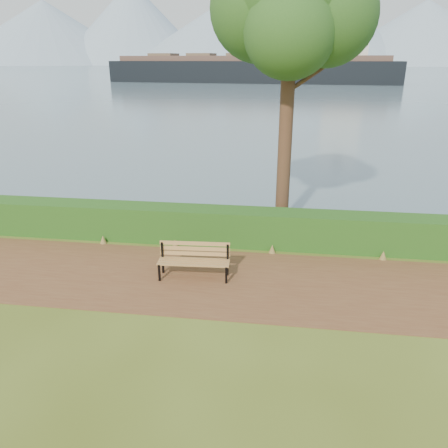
# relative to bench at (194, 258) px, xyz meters

# --- Properties ---
(ground) EXTENTS (140.00, 140.00, 0.00)m
(ground) POSITION_rel_bench_xyz_m (0.21, -0.43, -0.49)
(ground) COLOR #444F16
(ground) RESTS_ON ground
(path) EXTENTS (40.00, 3.40, 0.01)m
(path) POSITION_rel_bench_xyz_m (0.21, -0.13, -0.49)
(path) COLOR brown
(path) RESTS_ON ground
(hedge) EXTENTS (32.00, 0.85, 1.00)m
(hedge) POSITION_rel_bench_xyz_m (0.21, 2.17, 0.01)
(hedge) COLOR #1D4714
(hedge) RESTS_ON ground
(water) EXTENTS (700.00, 510.00, 0.00)m
(water) POSITION_rel_bench_xyz_m (0.21, 259.57, -0.49)
(water) COLOR #486374
(water) RESTS_ON ground
(mountains) EXTENTS (585.00, 190.00, 70.00)m
(mountains) POSITION_rel_bench_xyz_m (-8.96, 405.62, 27.20)
(mountains) COLOR #7C92A6
(mountains) RESTS_ON ground
(bench) EXTENTS (1.72, 0.60, 0.85)m
(bench) POSITION_rel_bench_xyz_m (0.00, 0.00, 0.00)
(bench) COLOR black
(bench) RESTS_ON ground
(tree) EXTENTS (4.45, 3.76, 8.58)m
(tree) POSITION_rel_bench_xyz_m (2.00, 3.62, 5.89)
(tree) COLOR #3D2419
(tree) RESTS_ON ground
(cargo_ship) EXTENTS (63.78, 16.51, 19.15)m
(cargo_ship) POSITION_rel_bench_xyz_m (-4.09, 92.13, 2.37)
(cargo_ship) COLOR black
(cargo_ship) RESTS_ON ground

